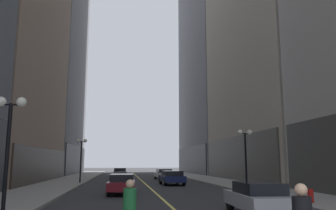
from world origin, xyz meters
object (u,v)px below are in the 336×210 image
car_white (164,174)px  pedestrian_in_green_parka (130,208)px  street_lamp_right_mid (245,146)px  street_lamp_left_far (81,151)px  car_navy (172,177)px  car_grey (120,172)px  car_silver (258,197)px  fire_hydrant_right (311,197)px  street_lamp_left_near (9,129)px  car_maroon (122,183)px

car_white → pedestrian_in_green_parka: pedestrian_in_green_parka is taller
street_lamp_right_mid → street_lamp_left_far: bearing=138.4°
car_navy → car_grey: bearing=105.8°
car_silver → fire_hydrant_right: (3.86, 2.77, -0.32)m
car_grey → street_lamp_left_near: (-3.79, -37.39, 2.54)m
car_maroon → car_grey: (-0.25, 26.49, 0.00)m
street_lamp_left_far → street_lamp_left_near: bearing=-90.0°
car_navy → fire_hydrant_right: car_navy is taller
car_grey → street_lamp_right_mid: size_ratio=1.01×
car_grey → car_white: bearing=-54.3°
street_lamp_left_near → street_lamp_left_far: same height
street_lamp_left_far → fire_hydrant_right: street_lamp_left_far is taller
street_lamp_left_near → fire_hydrant_right: bearing=14.8°
car_white → street_lamp_left_near: bearing=-107.1°
car_navy → street_lamp_left_far: (-8.76, 2.47, 2.54)m
pedestrian_in_green_parka → street_lamp_left_near: street_lamp_left_near is taller
car_silver → street_lamp_right_mid: bearing=71.8°
car_maroon → street_lamp_left_near: 11.89m
street_lamp_left_far → street_lamp_right_mid: bearing=-41.6°
street_lamp_left_far → car_navy: bearing=-15.8°
car_maroon → pedestrian_in_green_parka: size_ratio=2.67×
street_lamp_right_mid → car_silver: bearing=-108.2°
car_white → fire_hydrant_right: car_white is taller
pedestrian_in_green_parka → street_lamp_left_near: size_ratio=0.38×
car_grey → street_lamp_left_near: bearing=-95.8°
car_navy → street_lamp_left_far: street_lamp_left_far is taller
car_white → street_lamp_right_mid: (3.60, -18.91, 2.54)m
car_grey → street_lamp_right_mid: (9.01, -26.43, 2.54)m
car_maroon → car_white: same height
street_lamp_right_mid → car_grey: bearing=108.8°
car_silver → car_white: (-0.25, 29.11, 0.00)m
car_navy → car_grey: size_ratio=0.94×
pedestrian_in_green_parka → fire_hydrant_right: pedestrian_in_green_parka is taller
street_lamp_left_near → pedestrian_in_green_parka: bearing=-41.6°
car_white → street_lamp_left_far: size_ratio=1.07×
car_maroon → pedestrian_in_green_parka: bearing=-89.3°
street_lamp_left_near → street_lamp_right_mid: 16.85m
street_lamp_left_near → car_grey: bearing=84.2°
car_silver → car_grey: (-5.65, 36.63, 0.00)m
car_maroon → fire_hydrant_right: car_maroon is taller
pedestrian_in_green_parka → street_lamp_left_near: 6.08m
car_navy → pedestrian_in_green_parka: pedestrian_in_green_parka is taller
car_maroon → car_white: (5.16, 18.97, 0.00)m
car_navy → street_lamp_right_mid: (4.04, -8.88, 2.54)m
car_silver → street_lamp_left_near: street_lamp_left_near is taller
fire_hydrant_right → street_lamp_right_mid: bearing=93.8°
car_grey → fire_hydrant_right: car_grey is taller
pedestrian_in_green_parka → street_lamp_left_far: size_ratio=0.38×
car_navy → street_lamp_left_far: bearing=164.2°
car_white → street_lamp_left_near: (-9.20, -29.86, 2.54)m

